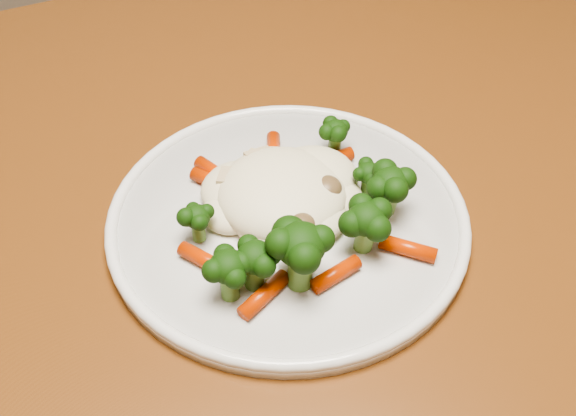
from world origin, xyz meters
The scene contains 3 objects.
dining_table centered at (0.12, -0.08, 0.66)m, with size 1.37×0.96×0.75m.
plate centered at (0.16, -0.09, 0.76)m, with size 0.29×0.29×0.01m, color white.
meal centered at (0.16, -0.10, 0.78)m, with size 0.19×0.19×0.05m.
Camera 1 is at (0.01, -0.47, 1.17)m, focal length 45.00 mm.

